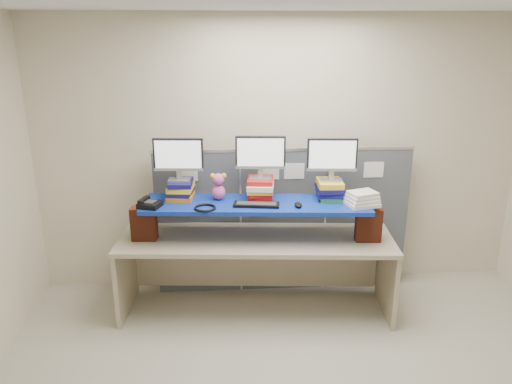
{
  "coord_description": "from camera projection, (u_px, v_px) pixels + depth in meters",
  "views": [
    {
      "loc": [
        -0.59,
        -2.95,
        2.66
      ],
      "look_at": [
        -0.31,
        1.33,
        1.23
      ],
      "focal_mm": 35.0,
      "sensor_mm": 36.0,
      "label": 1
    }
  ],
  "objects": [
    {
      "name": "cubicle_partition",
      "position": [
        283.0,
        220.0,
        5.11
      ],
      "size": [
        2.6,
        0.06,
        1.53
      ],
      "color": "#474C54",
      "rests_on": "ground"
    },
    {
      "name": "brick_pier_left",
      "position": [
        144.0,
        224.0,
        4.58
      ],
      "size": [
        0.24,
        0.14,
        0.31
      ],
      "primitive_type": "cube",
      "rotation": [
        0.0,
        0.0,
        -0.08
      ],
      "color": "maroon",
      "rests_on": "desk"
    },
    {
      "name": "monitor_right",
      "position": [
        332.0,
        157.0,
        4.54
      ],
      "size": [
        0.46,
        0.14,
        0.4
      ],
      "rotation": [
        0.0,
        0.0,
        -0.08
      ],
      "color": "#A3A4A8",
      "rests_on": "book_stack_right"
    },
    {
      "name": "binder_stack",
      "position": [
        362.0,
        199.0,
        4.46
      ],
      "size": [
        0.31,
        0.28,
        0.13
      ],
      "rotation": [
        0.0,
        0.0,
        0.26
      ],
      "color": "white",
      "rests_on": "blue_board"
    },
    {
      "name": "book_stack_left",
      "position": [
        181.0,
        189.0,
        4.65
      ],
      "size": [
        0.26,
        0.32,
        0.17
      ],
      "color": "orange",
      "rests_on": "blue_board"
    },
    {
      "name": "brick_pier_right",
      "position": [
        368.0,
        225.0,
        4.56
      ],
      "size": [
        0.24,
        0.14,
        0.31
      ],
      "primitive_type": "cube",
      "rotation": [
        0.0,
        0.0,
        -0.08
      ],
      "color": "maroon",
      "rests_on": "desk"
    },
    {
      "name": "plush_toy",
      "position": [
        218.0,
        186.0,
        4.59
      ],
      "size": [
        0.15,
        0.11,
        0.25
      ],
      "rotation": [
        0.0,
        0.0,
        -0.41
      ],
      "color": "#E45699",
      "rests_on": "blue_board"
    },
    {
      "name": "room",
      "position": [
        317.0,
        231.0,
        3.23
      ],
      "size": [
        5.0,
        4.0,
        2.8
      ],
      "color": "beige",
      "rests_on": "ground"
    },
    {
      "name": "desk_phone",
      "position": [
        149.0,
        204.0,
        4.43
      ],
      "size": [
        0.23,
        0.22,
        0.08
      ],
      "rotation": [
        0.0,
        0.0,
        -0.31
      ],
      "color": "black",
      "rests_on": "blue_board"
    },
    {
      "name": "book_stack_center",
      "position": [
        260.0,
        188.0,
        4.64
      ],
      "size": [
        0.28,
        0.32,
        0.19
      ],
      "color": "red",
      "rests_on": "blue_board"
    },
    {
      "name": "keyboard",
      "position": [
        256.0,
        205.0,
        4.47
      ],
      "size": [
        0.42,
        0.19,
        0.03
      ],
      "rotation": [
        0.0,
        0.0,
        -0.15
      ],
      "color": "black",
      "rests_on": "blue_board"
    },
    {
      "name": "mouse",
      "position": [
        298.0,
        205.0,
        4.44
      ],
      "size": [
        0.1,
        0.13,
        0.04
      ],
      "primitive_type": "ellipsoid",
      "rotation": [
        0.0,
        0.0,
        -0.27
      ],
      "color": "black",
      "rests_on": "blue_board"
    },
    {
      "name": "book_stack_right",
      "position": [
        330.0,
        189.0,
        4.64
      ],
      "size": [
        0.25,
        0.31,
        0.17
      ],
      "color": "#1E732C",
      "rests_on": "blue_board"
    },
    {
      "name": "headset",
      "position": [
        205.0,
        208.0,
        4.39
      ],
      "size": [
        0.2,
        0.2,
        0.02
      ],
      "primitive_type": "torus",
      "rotation": [
        0.0,
        0.0,
        0.05
      ],
      "color": "black",
      "rests_on": "blue_board"
    },
    {
      "name": "desk",
      "position": [
        256.0,
        253.0,
        4.72
      ],
      "size": [
        2.61,
        0.95,
        0.78
      ],
      "rotation": [
        0.0,
        0.0,
        -0.08
      ],
      "color": "tan",
      "rests_on": "ground"
    },
    {
      "name": "blue_board",
      "position": [
        256.0,
        204.0,
        4.56
      ],
      "size": [
        2.1,
        0.68,
        0.04
      ],
      "primitive_type": "cube",
      "rotation": [
        0.0,
        0.0,
        -0.08
      ],
      "color": "#0A1286",
      "rests_on": "brick_pier_left"
    },
    {
      "name": "monitor_center",
      "position": [
        260.0,
        155.0,
        4.54
      ],
      "size": [
        0.46,
        0.14,
        0.4
      ],
      "rotation": [
        0.0,
        0.0,
        -0.08
      ],
      "color": "#A3A4A8",
      "rests_on": "book_stack_center"
    },
    {
      "name": "monitor_left",
      "position": [
        178.0,
        157.0,
        4.55
      ],
      "size": [
        0.46,
        0.14,
        0.4
      ],
      "rotation": [
        0.0,
        0.0,
        -0.08
      ],
      "color": "#A3A4A8",
      "rests_on": "book_stack_left"
    }
  ]
}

